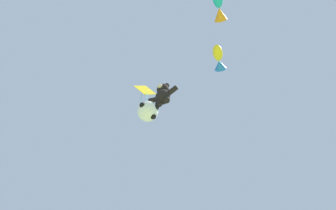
{
  "coord_description": "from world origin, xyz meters",
  "views": [
    {
      "loc": [
        2.48,
        -1.5,
        1.45
      ],
      "look_at": [
        -0.44,
        3.53,
        10.4
      ],
      "focal_mm": 28.0,
      "sensor_mm": 36.0,
      "label": 1
    }
  ],
  "objects": [
    {
      "name": "fish_kite_teal",
      "position": [
        3.19,
        2.29,
        15.02
      ],
      "size": [
        1.04,
        1.84,
        0.65
      ],
      "color": "#19ADB2"
    },
    {
      "name": "fish_kite_goldfin",
      "position": [
        2.03,
        4.78,
        14.75
      ],
      "size": [
        0.93,
        1.55,
        0.64
      ],
      "color": "yellow"
    },
    {
      "name": "teddy_bear_kite",
      "position": [
        -0.93,
        3.87,
        12.13
      ],
      "size": [
        1.6,
        0.71,
        1.63
      ],
      "color": "black"
    },
    {
      "name": "diamond_kite",
      "position": [
        -2.71,
        4.65,
        15.2
      ],
      "size": [
        0.91,
        1.2,
        2.74
      ],
      "color": "yellow"
    },
    {
      "name": "soccer_ball_kite",
      "position": [
        -1.53,
        3.65,
        10.9
      ],
      "size": [
        1.02,
        1.02,
        0.94
      ],
      "color": "white"
    }
  ]
}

